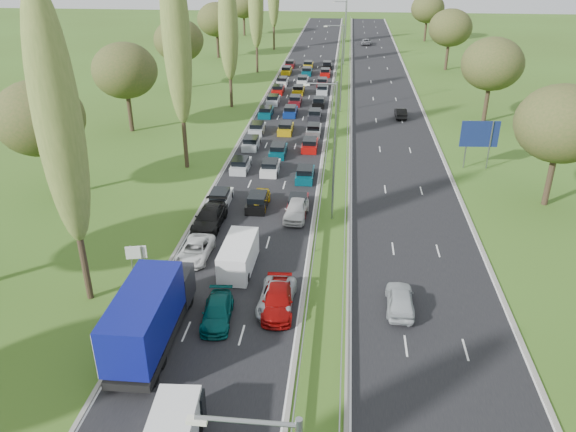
% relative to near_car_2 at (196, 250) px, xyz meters
% --- Properties ---
extents(ground, '(260.00, 260.00, 0.00)m').
position_rel_near_car_2_xyz_m(ground, '(10.18, 44.97, -0.68)').
color(ground, '#3C581B').
rests_on(ground, ground).
extents(near_carriageway, '(10.50, 215.00, 0.04)m').
position_rel_near_car_2_xyz_m(near_carriageway, '(3.43, 47.47, -0.68)').
color(near_carriageway, black).
rests_on(near_carriageway, ground).
extents(far_carriageway, '(10.50, 215.00, 0.04)m').
position_rel_near_car_2_xyz_m(far_carriageway, '(16.93, 47.47, -0.68)').
color(far_carriageway, black).
rests_on(far_carriageway, ground).
extents(central_reservation, '(2.36, 215.00, 0.32)m').
position_rel_near_car_2_xyz_m(central_reservation, '(10.18, 47.47, -0.13)').
color(central_reservation, gray).
rests_on(central_reservation, ground).
extents(lamp_columns, '(0.18, 140.18, 12.00)m').
position_rel_near_car_2_xyz_m(lamp_columns, '(10.18, 42.97, 5.32)').
color(lamp_columns, gray).
rests_on(lamp_columns, ground).
extents(poplar_row, '(2.80, 127.80, 22.44)m').
position_rel_near_car_2_xyz_m(poplar_row, '(-5.82, 33.14, 11.71)').
color(poplar_row, '#2D2116').
rests_on(poplar_row, ground).
extents(woodland_left, '(8.00, 166.00, 11.10)m').
position_rel_near_car_2_xyz_m(woodland_left, '(-16.32, 27.60, 7.00)').
color(woodland_left, '#2D2116').
rests_on(woodland_left, ground).
extents(woodland_right, '(8.00, 153.00, 11.10)m').
position_rel_near_car_2_xyz_m(woodland_right, '(29.68, 31.64, 7.00)').
color(woodland_right, '#2D2116').
rests_on(woodland_right, ground).
extents(traffic_queue_fill, '(9.11, 68.92, 0.80)m').
position_rel_near_car_2_xyz_m(traffic_queue_fill, '(3.45, 42.54, -0.24)').
color(traffic_queue_fill, silver).
rests_on(traffic_queue_fill, ground).
extents(near_car_2, '(2.32, 4.80, 1.32)m').
position_rel_near_car_2_xyz_m(near_car_2, '(0.00, 0.00, 0.00)').
color(near_car_2, white).
rests_on(near_car_2, near_carriageway).
extents(near_car_3, '(2.39, 5.58, 1.60)m').
position_rel_near_car_2_xyz_m(near_car_3, '(-0.14, 5.40, 0.14)').
color(near_car_3, black).
rests_on(near_car_3, near_carriageway).
extents(near_car_7, '(2.18, 4.61, 1.30)m').
position_rel_near_car_2_xyz_m(near_car_7, '(3.39, -7.69, -0.01)').
color(near_car_7, '#044946').
rests_on(near_car_7, near_carriageway).
extents(near_car_8, '(1.79, 4.20, 1.41)m').
position_rel_near_car_2_xyz_m(near_car_8, '(3.45, 9.65, 0.05)').
color(near_car_8, gold).
rests_on(near_car_8, near_carriageway).
extents(near_car_10, '(2.35, 4.94, 1.36)m').
position_rel_near_car_2_xyz_m(near_car_10, '(6.95, -5.74, 0.02)').
color(near_car_10, '#9FA3A8').
rests_on(near_car_10, near_carriageway).
extents(near_car_11, '(2.28, 5.01, 1.42)m').
position_rel_near_car_2_xyz_m(near_car_11, '(7.09, -6.12, 0.05)').
color(near_car_11, '#910A08').
rests_on(near_car_11, near_carriageway).
extents(near_car_12, '(2.17, 4.77, 1.59)m').
position_rel_near_car_2_xyz_m(near_car_12, '(7.04, 7.77, 0.14)').
color(near_car_12, silver).
rests_on(near_car_12, near_carriageway).
extents(far_car_0, '(1.88, 4.45, 1.50)m').
position_rel_near_car_2_xyz_m(far_car_0, '(15.06, -5.22, 0.09)').
color(far_car_0, '#B2B8BC').
rests_on(far_car_0, far_carriageway).
extents(far_car_1, '(1.52, 4.11, 1.34)m').
position_rel_near_car_2_xyz_m(far_car_1, '(18.56, 40.66, 0.01)').
color(far_car_1, black).
rests_on(far_car_1, far_carriageway).
extents(far_car_2, '(2.59, 5.12, 1.39)m').
position_rel_near_car_2_xyz_m(far_car_2, '(15.24, 103.33, 0.03)').
color(far_car_2, slate).
rests_on(far_car_2, far_carriageway).
extents(blue_lorry, '(2.73, 9.84, 4.15)m').
position_rel_near_car_2_xyz_m(blue_lorry, '(0.02, -10.28, 1.46)').
color(blue_lorry, black).
rests_on(blue_lorry, near_carriageway).
extents(white_van_rear, '(2.13, 5.44, 2.19)m').
position_rel_near_car_2_xyz_m(white_van_rear, '(3.59, -1.03, 0.44)').
color(white_van_rear, white).
rests_on(white_van_rear, near_carriageway).
extents(info_sign, '(1.48, 0.45, 2.10)m').
position_rel_near_car_2_xyz_m(info_sign, '(-3.72, -2.40, 0.69)').
color(info_sign, gray).
rests_on(info_sign, ground).
extents(direction_sign, '(4.00, 0.38, 5.20)m').
position_rel_near_car_2_xyz_m(direction_sign, '(25.08, 21.90, 2.89)').
color(direction_sign, gray).
rests_on(direction_sign, ground).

